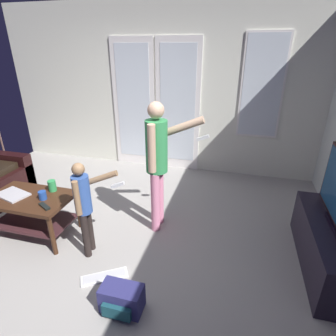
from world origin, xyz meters
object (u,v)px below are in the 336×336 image
object	(u,v)px
backpack	(122,299)
cup_by_laptop	(42,195)
person_child	(84,202)
laptop_closed	(13,195)
tv_stand	(328,247)
loose_keyboard	(105,277)
cup_near_edge	(52,186)
person_adult	(158,157)
coffee_table	(32,207)
tv_remote_black	(44,206)

from	to	relation	value
backpack	cup_by_laptop	xyz separation A→B (m)	(-1.20, 0.68, 0.43)
person_child	laptop_closed	world-z (taller)	person_child
tv_stand	loose_keyboard	bearing A→B (deg)	-161.13
tv_stand	cup_near_edge	world-z (taller)	cup_near_edge
tv_stand	person_adult	distance (m)	1.92
person_adult	laptop_closed	size ratio (longest dim) A/B	4.28
laptop_closed	cup_by_laptop	distance (m)	0.39
coffee_table	tv_remote_black	xyz separation A→B (m)	(0.31, -0.14, 0.15)
person_child	loose_keyboard	xyz separation A→B (m)	(0.30, -0.29, -0.62)
coffee_table	tv_stand	world-z (taller)	coffee_table
cup_by_laptop	coffee_table	bearing A→B (deg)	178.15
coffee_table	loose_keyboard	size ratio (longest dim) A/B	2.09
loose_keyboard	person_adult	bearing A→B (deg)	73.98
coffee_table	tv_remote_black	size ratio (longest dim) A/B	5.43
backpack	cup_near_edge	distance (m)	1.56
laptop_closed	cup_near_edge	world-z (taller)	cup_near_edge
backpack	loose_keyboard	distance (m)	0.42
coffee_table	loose_keyboard	world-z (taller)	coffee_table
laptop_closed	cup_near_edge	distance (m)	0.43
laptop_closed	tv_remote_black	xyz separation A→B (m)	(0.51, -0.12, 0.00)
cup_near_edge	tv_remote_black	world-z (taller)	cup_near_edge
person_adult	backpack	bearing A→B (deg)	-88.26
person_adult	backpack	xyz separation A→B (m)	(0.04, -1.20, -0.80)
person_adult	coffee_table	bearing A→B (deg)	-159.12
cup_near_edge	cup_by_laptop	distance (m)	0.20
laptop_closed	tv_remote_black	distance (m)	0.52
person_child	backpack	world-z (taller)	person_child
tv_stand	laptop_closed	bearing A→B (deg)	-174.72
person_child	coffee_table	bearing A→B (deg)	170.91
laptop_closed	coffee_table	bearing A→B (deg)	22.05
cup_near_edge	laptop_closed	bearing A→B (deg)	-150.40
tv_remote_black	loose_keyboard	bearing A→B (deg)	8.23
tv_stand	person_adult	world-z (taller)	person_adult
cup_by_laptop	tv_remote_black	world-z (taller)	cup_by_laptop
coffee_table	person_child	size ratio (longest dim) A/B	0.89
coffee_table	person_child	world-z (taller)	person_child
person_child	laptop_closed	bearing A→B (deg)	173.97
backpack	person_adult	bearing A→B (deg)	91.74
cup_by_laptop	tv_stand	bearing A→B (deg)	5.67
backpack	laptop_closed	distance (m)	1.76
tv_stand	backpack	size ratio (longest dim) A/B	3.78
tv_remote_black	person_child	bearing A→B (deg)	29.70
backpack	cup_by_laptop	distance (m)	1.44
cup_near_edge	backpack	bearing A→B (deg)	-35.75
backpack	person_child	bearing A→B (deg)	137.10
person_adult	backpack	size ratio (longest dim) A/B	4.34
person_child	person_adult	bearing A→B (deg)	48.45
backpack	cup_near_edge	bearing A→B (deg)	144.25
person_child	loose_keyboard	bearing A→B (deg)	-44.06
backpack	cup_near_edge	world-z (taller)	cup_near_edge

